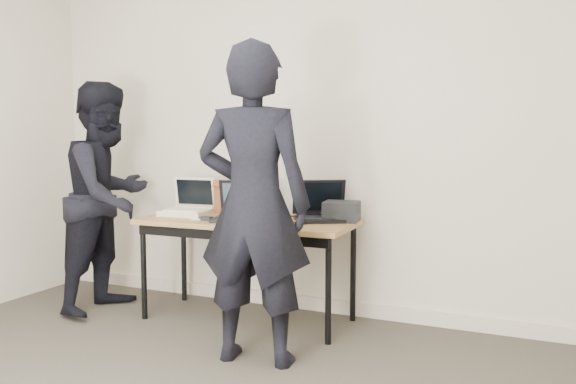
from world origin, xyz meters
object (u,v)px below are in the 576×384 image
Objects in this scene: laptop_beige at (188,207)px; person_observer at (108,197)px; leather_satchel at (240,197)px; equipment_box at (342,211)px; laptop_right at (321,211)px; laptop_center at (241,211)px; desk at (247,228)px; person_typist at (254,205)px.

person_observer is (-0.56, -0.21, 0.07)m from laptop_beige.
leather_satchel is at bearing 23.22° from laptop_beige.
equipment_box is (0.81, -0.04, -0.06)m from leather_satchel.
laptop_beige is 0.60m from person_observer.
laptop_beige is 0.73× the size of laptop_right.
desk is at bearing 37.91° from laptop_center.
person_observer is at bearing -172.78° from desk.
laptop_right is 1.37× the size of leather_satchel.
person_observer is at bearing -27.45° from person_typist.
laptop_beige is 1.00× the size of leather_satchel.
leather_satchel is 0.22× the size of person_observer.
person_typist is 1.09× the size of person_observer.
person_observer is (-1.55, -0.37, 0.06)m from laptop_right.
laptop_beige is 1.15m from equipment_box.
laptop_right reaches higher than laptop_beige.
desk is at bearing -53.08° from leather_satchel.
person_observer is at bearing 163.01° from laptop_right.
desk is 0.53m from laptop_right.
laptop_right reaches higher than leather_satchel.
laptop_beige reaches higher than desk.
laptop_beige is at bearing 158.78° from laptop_right.
person_typist is (0.92, -0.71, 0.15)m from laptop_beige.
person_typist reaches higher than desk.
desk is at bearing -67.53° from person_typist.
desk is 4.16× the size of laptop_beige.
laptop_beige is at bearing -46.57° from person_typist.
desk is at bearing -163.05° from equipment_box.
laptop_center is 0.23× the size of person_typist.
laptop_right is 0.89m from person_typist.
laptop_right is 2.12× the size of equipment_box.
person_typist is (-0.22, -0.86, 0.13)m from equipment_box.
desk is 0.34m from leather_satchel.
laptop_right is at bearing 2.52° from laptop_beige.
laptop_beige is 0.87× the size of laptop_center.
laptop_beige is 0.39m from leather_satchel.
person_typist reaches higher than laptop_right.
laptop_right is (0.51, 0.24, 0.00)m from laptop_center.
person_typist reaches higher than person_observer.
laptop_right is 0.30× the size of person_observer.
equipment_box is 1.74m from person_observer.
equipment_box is at bearing 14.91° from desk.
leather_satchel is (0.33, 0.19, 0.07)m from laptop_beige.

